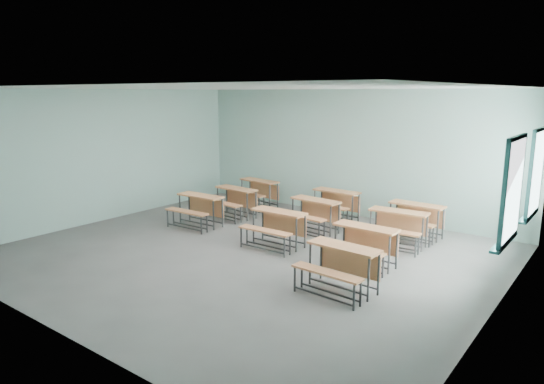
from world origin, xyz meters
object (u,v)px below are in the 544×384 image
at_px(desk_unit_r2c1, 313,210).
at_px(desk_unit_r1c1, 276,223).
at_px(desk_unit_r1c2, 363,240).
at_px(desk_unit_r3c2, 414,215).
at_px(desk_unit_r1c0, 198,206).
at_px(desk_unit_r2c2, 397,223).
at_px(desk_unit_r0c2, 340,262).
at_px(desk_unit_r2c0, 233,198).
at_px(desk_unit_r3c0, 257,189).
at_px(desk_unit_r3c1, 334,201).

bearing_deg(desk_unit_r2c1, desk_unit_r1c1, -84.95).
height_order(desk_unit_r1c2, desk_unit_r3c2, same).
bearing_deg(desk_unit_r1c0, desk_unit_r2c2, 15.43).
relative_size(desk_unit_r1c1, desk_unit_r1c2, 0.99).
relative_size(desk_unit_r1c0, desk_unit_r1c1, 1.01).
distance_m(desk_unit_r0c2, desk_unit_r2c0, 5.15).
height_order(desk_unit_r2c0, desk_unit_r2c2, same).
bearing_deg(desk_unit_r3c0, desk_unit_r0c2, -32.46).
bearing_deg(desk_unit_r2c0, desk_unit_r1c1, -24.27).
bearing_deg(desk_unit_r2c0, desk_unit_r0c2, -24.36).
bearing_deg(desk_unit_r1c2, desk_unit_r2c2, 90.67).
bearing_deg(desk_unit_r0c2, desk_unit_r1c0, 166.63).
distance_m(desk_unit_r1c1, desk_unit_r2c1, 1.38).
bearing_deg(desk_unit_r0c2, desk_unit_r2c2, 97.70).
bearing_deg(desk_unit_r1c1, desk_unit_r2c2, 36.48).
bearing_deg(desk_unit_r3c1, desk_unit_r1c2, -49.16).
relative_size(desk_unit_r1c0, desk_unit_r3c1, 1.00).
bearing_deg(desk_unit_r1c0, desk_unit_r3c0, 91.53).
xyz_separation_m(desk_unit_r2c1, desk_unit_r3c0, (-2.55, 1.16, 0.00)).
height_order(desk_unit_r1c2, desk_unit_r2c2, same).
bearing_deg(desk_unit_r2c0, desk_unit_r3c2, 18.54).
xyz_separation_m(desk_unit_r0c2, desk_unit_r1c2, (-0.22, 1.24, 0.00)).
xyz_separation_m(desk_unit_r2c0, desk_unit_r3c1, (2.20, 1.26, 0.00)).
bearing_deg(desk_unit_r3c2, desk_unit_r0c2, -84.76).
xyz_separation_m(desk_unit_r1c2, desk_unit_r3c1, (-2.06, 2.55, 0.00)).
height_order(desk_unit_r2c1, desk_unit_r3c1, same).
distance_m(desk_unit_r2c0, desk_unit_r3c0, 1.26).
xyz_separation_m(desk_unit_r2c0, desk_unit_r3c0, (-0.24, 1.24, 0.00)).
xyz_separation_m(desk_unit_r1c0, desk_unit_r3c2, (4.43, 2.19, 0.00)).
distance_m(desk_unit_r1c0, desk_unit_r1c2, 4.36).
bearing_deg(desk_unit_r1c1, desk_unit_r1c2, -0.43).
height_order(desk_unit_r1c1, desk_unit_r3c2, same).
bearing_deg(desk_unit_r2c1, desk_unit_r3c1, 101.33).
bearing_deg(desk_unit_r1c0, desk_unit_r0c2, -18.45).
relative_size(desk_unit_r1c0, desk_unit_r2c2, 0.97).
bearing_deg(desk_unit_r3c1, desk_unit_r0c2, -56.99).
relative_size(desk_unit_r1c2, desk_unit_r3c2, 0.99).
distance_m(desk_unit_r2c1, desk_unit_r2c2, 1.96).
relative_size(desk_unit_r1c1, desk_unit_r2c1, 0.95).
bearing_deg(desk_unit_r3c1, desk_unit_r2c1, -82.43).
xyz_separation_m(desk_unit_r2c1, desk_unit_r2c2, (1.96, 0.11, 0.00)).
relative_size(desk_unit_r2c2, desk_unit_r3c1, 1.02).
bearing_deg(desk_unit_r3c1, desk_unit_r3c0, -177.55).
bearing_deg(desk_unit_r3c0, desk_unit_r1c0, -80.55).
relative_size(desk_unit_r0c2, desk_unit_r1c0, 1.02).
bearing_deg(desk_unit_r1c2, desk_unit_r3c1, 130.24).
distance_m(desk_unit_r1c2, desk_unit_r3c2, 2.33).
bearing_deg(desk_unit_r2c2, desk_unit_r1c1, -147.32).
bearing_deg(desk_unit_r1c2, desk_unit_r0c2, -78.32).
bearing_deg(desk_unit_r2c0, desk_unit_r2c2, 7.71).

